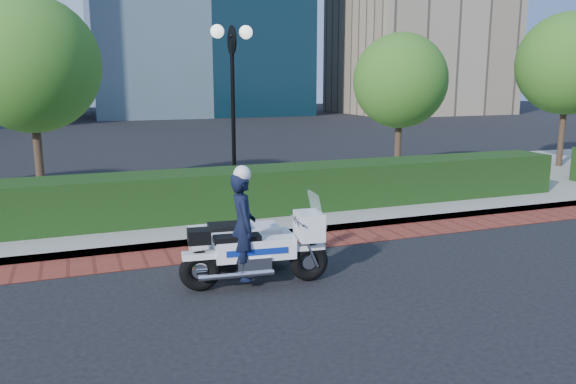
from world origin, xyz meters
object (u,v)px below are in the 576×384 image
object	(u,v)px
police_motorcycle	(245,240)
tree_b	(31,64)
lamppost	(233,85)
tree_c	(400,81)
tree_d	(568,64)

from	to	relation	value
police_motorcycle	tree_b	bearing A→B (deg)	122.09
lamppost	tree_c	distance (m)	5.65
lamppost	tree_c	world-z (taller)	tree_c
tree_c	police_motorcycle	size ratio (longest dim) A/B	1.87
tree_d	tree_c	bearing A→B (deg)	-180.00
tree_b	tree_c	size ratio (longest dim) A/B	1.14
tree_b	police_motorcycle	bearing A→B (deg)	-63.92
tree_c	police_motorcycle	xyz separation A→B (m)	(-6.79, -6.56, -2.41)
tree_b	tree_d	xyz separation A→B (m)	(16.50, 0.00, 0.18)
tree_c	tree_d	size ratio (longest dim) A/B	0.83
lamppost	tree_b	distance (m)	4.71
lamppost	police_motorcycle	distance (m)	5.89
lamppost	police_motorcycle	world-z (taller)	lamppost
lamppost	tree_c	xyz separation A→B (m)	(5.50, 1.30, 0.09)
police_motorcycle	tree_c	bearing A→B (deg)	50.04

